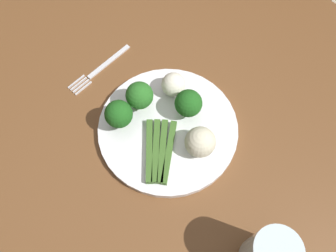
{
  "coord_description": "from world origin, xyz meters",
  "views": [
    {
      "loc": [
        -0.28,
        0.26,
        1.4
      ],
      "look_at": [
        -0.07,
        0.03,
        0.77
      ],
      "focal_mm": 38.1,
      "sensor_mm": 36.0,
      "label": 1
    }
  ],
  "objects": [
    {
      "name": "broccoli_front_left",
      "position": [
        -0.0,
        0.04,
        0.8
      ],
      "size": [
        0.06,
        0.06,
        0.07
      ],
      "color": "#568E33",
      "rests_on": "plate"
    },
    {
      "name": "ground_plane",
      "position": [
        0.0,
        0.0,
        -0.01
      ],
      "size": [
        6.0,
        6.0,
        0.02
      ],
      "primitive_type": "cube",
      "color": "#B7A88E"
    },
    {
      "name": "dining_table",
      "position": [
        0.0,
        0.0,
        0.64
      ],
      "size": [
        1.16,
        1.0,
        0.75
      ],
      "color": "brown",
      "rests_on": "ground_plane"
    },
    {
      "name": "cauliflower_edge",
      "position": [
        -0.15,
        0.03,
        0.79
      ],
      "size": [
        0.06,
        0.06,
        0.06
      ],
      "primitive_type": "sphere",
      "color": "beige",
      "rests_on": "plate"
    },
    {
      "name": "cauliflower_front",
      "position": [
        -0.03,
        -0.04,
        0.79
      ],
      "size": [
        0.05,
        0.05,
        0.05
      ],
      "primitive_type": "sphere",
      "color": "white",
      "rests_on": "plate"
    },
    {
      "name": "asparagus_bundle",
      "position": [
        -0.1,
        0.08,
        0.77
      ],
      "size": [
        0.12,
        0.13,
        0.01
      ],
      "rotation": [
        0.0,
        0.0,
        5.41
      ],
      "color": "#3D6626",
      "rests_on": "plate"
    },
    {
      "name": "broccoli_outer_edge",
      "position": [
        -0.0,
        0.09,
        0.8
      ],
      "size": [
        0.05,
        0.05,
        0.07
      ],
      "color": "#4C7F2B",
      "rests_on": "plate"
    },
    {
      "name": "fork",
      "position": [
        0.14,
        0.03,
        0.75
      ],
      "size": [
        0.03,
        0.17,
        0.0
      ],
      "rotation": [
        0.0,
        0.0,
        1.56
      ],
      "color": "silver",
      "rests_on": "dining_table"
    },
    {
      "name": "broccoli_back",
      "position": [
        -0.08,
        -0.02,
        0.8
      ],
      "size": [
        0.05,
        0.05,
        0.07
      ],
      "color": "#4C7F2B",
      "rests_on": "plate"
    },
    {
      "name": "plate",
      "position": [
        -0.07,
        0.03,
        0.75
      ],
      "size": [
        0.28,
        0.28,
        0.01
      ],
      "primitive_type": "cylinder",
      "color": "white",
      "rests_on": "dining_table"
    }
  ]
}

